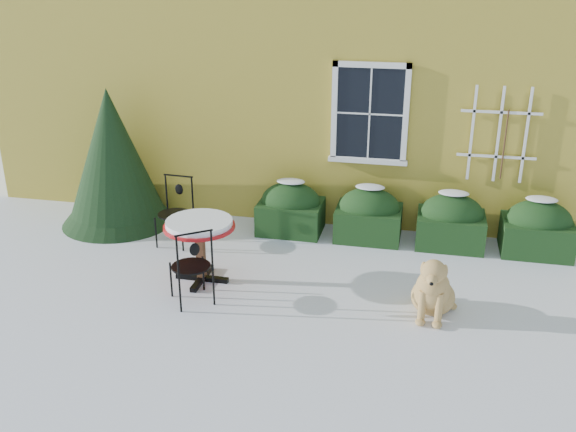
% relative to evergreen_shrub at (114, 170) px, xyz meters
% --- Properties ---
extents(ground, '(80.00, 80.00, 0.00)m').
position_rel_evergreen_shrub_xyz_m(ground, '(3.32, -2.31, -0.94)').
color(ground, white).
rests_on(ground, ground).
extents(house, '(12.40, 8.40, 6.40)m').
position_rel_evergreen_shrub_xyz_m(house, '(3.32, 4.69, 2.28)').
color(house, gold).
rests_on(house, ground).
extents(hedge_row, '(4.95, 0.80, 0.91)m').
position_rel_evergreen_shrub_xyz_m(hedge_row, '(4.97, 0.24, -0.54)').
color(hedge_row, black).
rests_on(hedge_row, ground).
extents(evergreen_shrub, '(1.93, 1.93, 2.34)m').
position_rel_evergreen_shrub_xyz_m(evergreen_shrub, '(0.00, 0.00, 0.00)').
color(evergreen_shrub, black).
rests_on(evergreen_shrub, ground).
extents(bistro_table, '(1.00, 1.00, 0.92)m').
position_rel_evergreen_shrub_xyz_m(bistro_table, '(2.17, -1.79, -0.17)').
color(bistro_table, black).
rests_on(bistro_table, ground).
extents(patio_chair_near, '(0.67, 0.67, 1.09)m').
position_rel_evergreen_shrub_xyz_m(patio_chair_near, '(2.28, -2.41, -0.40)').
color(patio_chair_near, black).
rests_on(patio_chair_near, ground).
extents(patio_chair_far, '(0.52, 0.52, 1.09)m').
position_rel_evergreen_shrub_xyz_m(patio_chair_far, '(1.33, -0.62, -0.39)').
color(patio_chair_far, black).
rests_on(patio_chair_far, ground).
extents(dog, '(0.63, 0.99, 0.90)m').
position_rel_evergreen_shrub_xyz_m(dog, '(5.37, -2.09, -0.58)').
color(dog, tan).
rests_on(dog, ground).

